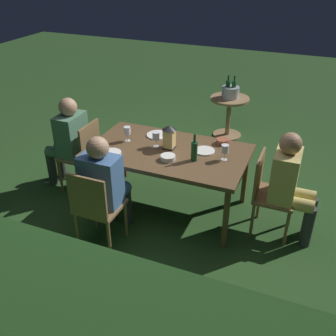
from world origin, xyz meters
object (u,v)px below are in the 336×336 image
object	(u,v)px
chair_side_right_b	(96,206)
ice_bucket	(230,91)
person_in_green	(68,138)
wine_glass_b	(225,150)
person_in_blue	(105,182)
wine_glass_a	(156,137)
wine_glass_c	(127,131)
plate_c	(111,153)
person_in_mustard	(291,182)
chair_head_far	(83,153)
plate_b	(158,135)
side_table	(229,110)
green_bottle_on_table	(194,151)
dining_table	(168,155)
bowl_bread	(222,141)
lantern_centerpiece	(169,136)
plate_a	(204,151)
bowl_olives	(168,157)
chair_head_near	(268,191)

from	to	relation	value
chair_side_right_b	ice_bucket	distance (m)	3.08
person_in_green	wine_glass_b	world-z (taller)	person_in_green
person_in_blue	wine_glass_a	distance (m)	0.79
person_in_green	wine_glass_c	xyz separation A→B (m)	(-0.79, -0.04, 0.21)
wine_glass_a	ice_bucket	xyz separation A→B (m)	(-0.29, -2.11, -0.12)
plate_c	ice_bucket	distance (m)	2.53
wine_glass_b	plate_c	xyz separation A→B (m)	(1.14, 0.32, -0.11)
person_in_mustard	chair_head_far	bearing A→B (deg)	-0.00
plate_b	side_table	size ratio (longest dim) A/B	0.41
plate_b	side_table	xyz separation A→B (m)	(-0.38, -1.85, -0.32)
chair_head_far	person_in_green	xyz separation A→B (m)	(0.20, 0.00, 0.15)
green_bottle_on_table	wine_glass_a	size ratio (longest dim) A/B	1.72
dining_table	wine_glass_c	size ratio (longest dim) A/B	10.04
wine_glass_c	bowl_bread	xyz separation A→B (m)	(-1.00, -0.33, -0.09)
chair_head_far	lantern_centerpiece	xyz separation A→B (m)	(-1.09, -0.05, 0.40)
green_bottle_on_table	side_table	world-z (taller)	green_bottle_on_table
wine_glass_b	wine_glass_c	xyz separation A→B (m)	(1.12, -0.02, 0.00)
plate_a	ice_bucket	xyz separation A→B (m)	(0.23, -2.02, -0.01)
lantern_centerpiece	ice_bucket	world-z (taller)	lantern_centerpiece
person_in_green	bowl_olives	xyz separation A→B (m)	(-1.37, 0.20, 0.12)
chair_head_far	wine_glass_b	distance (m)	1.75
chair_head_near	person_in_green	bearing A→B (deg)	0.00
person_in_blue	wine_glass_a	xyz separation A→B (m)	(-0.23, -0.72, 0.21)
green_bottle_on_table	plate_c	distance (m)	0.88
person_in_mustard	bowl_bread	bearing A→B (deg)	-24.92
chair_head_near	wine_glass_b	bearing A→B (deg)	-2.51
wine_glass_a	wine_glass_b	world-z (taller)	same
plate_a	bowl_bread	xyz separation A→B (m)	(-0.13, -0.25, 0.02)
lantern_centerpiece	wine_glass_c	bearing A→B (deg)	1.46
bowl_bread	plate_c	bearing A→B (deg)	33.14
chair_head_near	plate_c	xyz separation A→B (m)	(1.62, 0.30, 0.26)
green_bottle_on_table	plate_c	xyz separation A→B (m)	(0.86, 0.19, -0.10)
chair_side_right_b	wine_glass_a	world-z (taller)	wine_glass_a
chair_head_far	person_in_mustard	world-z (taller)	person_in_mustard
person_in_green	bowl_olives	distance (m)	1.39
chair_side_right_b	chair_head_far	bearing A→B (deg)	-51.10
person_in_mustard	plate_c	bearing A→B (deg)	9.27
plate_a	person_in_green	bearing A→B (deg)	4.17
bowl_olives	lantern_centerpiece	bearing A→B (deg)	-70.76
plate_b	plate_c	bearing A→B (deg)	64.44
plate_b	plate_a	bearing A→B (deg)	164.42
chair_head_near	plate_a	world-z (taller)	chair_head_near
person_in_blue	wine_glass_b	bearing A→B (deg)	-144.39
chair_head_far	green_bottle_on_table	xyz separation A→B (m)	(-1.42, 0.10, 0.36)
person_in_green	person_in_mustard	bearing A→B (deg)	180.00
person_in_mustard	side_table	xyz separation A→B (m)	(1.15, -2.14, -0.21)
chair_head_far	bowl_bread	distance (m)	1.66
green_bottle_on_table	bowl_olives	distance (m)	0.28
bowl_bread	person_in_blue	bearing A→B (deg)	50.44
person_in_green	wine_glass_a	world-z (taller)	person_in_green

